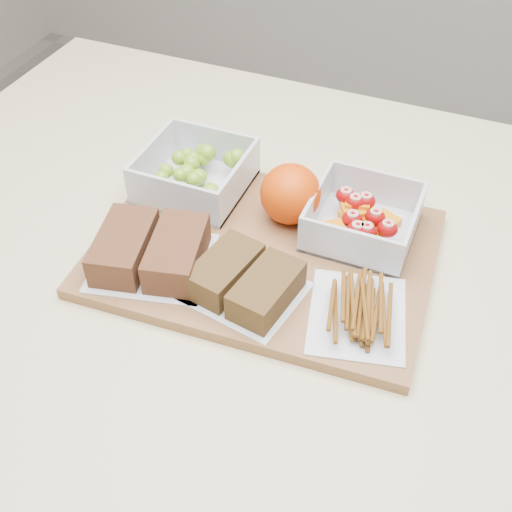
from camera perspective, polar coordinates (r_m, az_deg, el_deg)
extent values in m
cube|color=beige|center=(1.18, 1.20, -16.56)|extent=(1.20, 0.90, 0.90)
cube|color=brown|center=(0.82, 0.69, 0.31)|extent=(0.44, 0.32, 0.02)
cube|color=silver|center=(0.91, -5.34, 6.22)|extent=(0.14, 0.14, 0.01)
cube|color=silver|center=(0.94, -3.64, 9.79)|extent=(0.14, 0.01, 0.06)
cube|color=silver|center=(0.85, -7.45, 5.07)|extent=(0.14, 0.01, 0.06)
cube|color=silver|center=(0.87, -1.53, 6.60)|extent=(0.01, 0.13, 0.06)
cube|color=silver|center=(0.92, -9.18, 8.43)|extent=(0.01, 0.13, 0.06)
sphere|color=#6F9D20|center=(0.90, -6.19, 7.38)|extent=(0.02, 0.02, 0.02)
sphere|color=#6F9D20|center=(0.89, -8.01, 7.53)|extent=(0.02, 0.02, 0.02)
sphere|color=#6F9D20|center=(0.92, -4.71, 9.13)|extent=(0.02, 0.02, 0.02)
sphere|color=#6F9D20|center=(0.90, -5.10, 7.01)|extent=(0.02, 0.02, 0.02)
sphere|color=#6F9D20|center=(0.91, -6.86, 8.66)|extent=(0.02, 0.02, 0.02)
sphere|color=#6F9D20|center=(0.90, -6.11, 7.37)|extent=(0.02, 0.02, 0.02)
sphere|color=#6F9D20|center=(0.92, -6.17, 9.00)|extent=(0.02, 0.02, 0.02)
sphere|color=#6F9D20|center=(0.84, -4.02, 5.60)|extent=(0.03, 0.03, 0.03)
sphere|color=#6F9D20|center=(0.91, -2.15, 8.60)|extent=(0.02, 0.02, 0.02)
sphere|color=#6F9D20|center=(0.91, -4.38, 9.14)|extent=(0.02, 0.02, 0.02)
sphere|color=#6F9D20|center=(0.88, -8.42, 6.90)|extent=(0.02, 0.02, 0.02)
sphere|color=#6F9D20|center=(0.90, -1.74, 8.82)|extent=(0.02, 0.02, 0.02)
sphere|color=#6F9D20|center=(0.86, -6.65, 5.87)|extent=(0.02, 0.02, 0.02)
sphere|color=#6F9D20|center=(0.91, -4.70, 8.64)|extent=(0.02, 0.02, 0.02)
sphere|color=#6F9D20|center=(0.91, -5.75, 8.21)|extent=(0.02, 0.02, 0.02)
sphere|color=#6F9D20|center=(0.92, -4.46, 9.15)|extent=(0.02, 0.02, 0.02)
sphere|color=#6F9D20|center=(0.84, -4.04, 5.68)|extent=(0.02, 0.02, 0.02)
sphere|color=#6F9D20|center=(0.85, -3.75, 4.71)|extent=(0.02, 0.02, 0.02)
sphere|color=#6F9D20|center=(0.92, -5.62, 8.69)|extent=(0.02, 0.02, 0.02)
sphere|color=#6F9D20|center=(0.89, -6.78, 7.18)|extent=(0.02, 0.02, 0.02)
sphere|color=#6F9D20|center=(0.93, -4.72, 9.16)|extent=(0.02, 0.02, 0.02)
sphere|color=#6F9D20|center=(0.87, -5.55, 6.79)|extent=(0.02, 0.02, 0.02)
cube|color=silver|center=(0.84, 9.33, 2.19)|extent=(0.13, 0.13, 0.01)
cube|color=silver|center=(0.88, 10.63, 5.95)|extent=(0.13, 0.01, 0.06)
cube|color=silver|center=(0.78, 8.30, 0.73)|extent=(0.13, 0.01, 0.06)
cube|color=silver|center=(0.82, 13.74, 2.35)|extent=(0.01, 0.12, 0.06)
cube|color=silver|center=(0.84, 5.39, 4.59)|extent=(0.01, 0.12, 0.06)
cube|color=orange|center=(0.82, 9.36, 2.01)|extent=(0.04, 0.04, 0.01)
cube|color=orange|center=(0.85, 9.11, 4.08)|extent=(0.05, 0.05, 0.01)
cube|color=orange|center=(0.84, 10.22, 2.94)|extent=(0.04, 0.05, 0.01)
cube|color=orange|center=(0.85, 11.26, 2.88)|extent=(0.04, 0.05, 0.01)
cube|color=orange|center=(0.84, 8.61, 4.13)|extent=(0.04, 0.04, 0.01)
cube|color=orange|center=(0.85, 8.99, 4.65)|extent=(0.04, 0.03, 0.01)
cube|color=orange|center=(0.81, 6.99, 2.16)|extent=(0.04, 0.04, 0.01)
cube|color=orange|center=(0.81, 10.06, 1.56)|extent=(0.04, 0.04, 0.01)
cube|color=orange|center=(0.84, 8.64, 3.43)|extent=(0.04, 0.04, 0.01)
ellipsoid|color=#9E0807|center=(0.82, 10.54, 3.43)|extent=(0.03, 0.02, 0.02)
ellipsoid|color=#9E0807|center=(0.80, 9.79, 2.20)|extent=(0.03, 0.02, 0.02)
ellipsoid|color=#9E0807|center=(0.85, 7.96, 5.33)|extent=(0.03, 0.02, 0.02)
ellipsoid|color=#9E0807|center=(0.81, 11.60, 2.39)|extent=(0.03, 0.02, 0.02)
ellipsoid|color=#9E0807|center=(0.84, 8.79, 4.74)|extent=(0.03, 0.02, 0.02)
ellipsoid|color=#9E0807|center=(0.80, 8.98, 2.29)|extent=(0.03, 0.02, 0.02)
ellipsoid|color=#9E0807|center=(0.82, 8.54, 3.26)|extent=(0.03, 0.02, 0.02)
ellipsoid|color=#9E0807|center=(0.85, 9.71, 4.85)|extent=(0.03, 0.02, 0.02)
sphere|color=#DF4205|center=(0.83, 3.08, 5.53)|extent=(0.08, 0.08, 0.08)
cube|color=silver|center=(0.80, -9.18, -0.57)|extent=(0.17, 0.16, 0.00)
cube|color=brown|center=(0.80, -11.62, 0.82)|extent=(0.08, 0.12, 0.04)
cube|color=brown|center=(0.78, -7.04, 0.30)|extent=(0.08, 0.12, 0.04)
cube|color=silver|center=(0.76, -0.93, -3.19)|extent=(0.14, 0.13, 0.00)
cube|color=#543B1C|center=(0.76, -2.78, -1.31)|extent=(0.07, 0.10, 0.04)
cube|color=#543B1C|center=(0.73, 0.94, -3.06)|extent=(0.07, 0.10, 0.04)
cube|color=silver|center=(0.74, 8.98, -5.23)|extent=(0.14, 0.15, 0.00)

